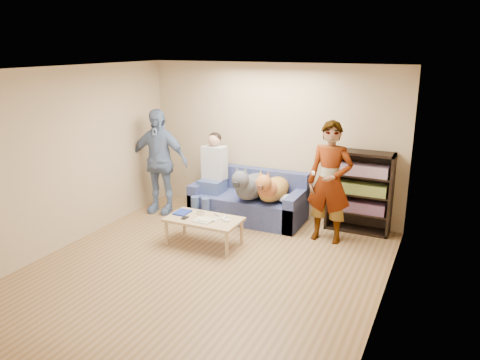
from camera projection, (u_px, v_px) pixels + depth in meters
The scene contains 27 objects.
ground at pixel (201, 272), 6.14m from camera, with size 5.00×5.00×0.00m, color brown.
ceiling at pixel (196, 70), 5.41m from camera, with size 5.00×5.00×0.00m, color white.
wall_back at pixel (272, 141), 7.95m from camera, with size 4.50×4.50×0.00m, color tan.
wall_front at pixel (37, 258), 3.60m from camera, with size 4.50×4.50×0.00m, color tan.
wall_left at pixel (62, 159), 6.69m from camera, with size 5.00×5.00×0.00m, color tan.
wall_right at pixel (387, 203), 4.86m from camera, with size 5.00×5.00×0.00m, color tan.
blanket at pixel (288, 199), 7.53m from camera, with size 0.36×0.31×0.13m, color #A2A2A7.
person_standing_right at pixel (330, 182), 6.92m from camera, with size 0.67×0.44×1.83m, color gray.
person_standing_left at pixel (158, 161), 8.14m from camera, with size 1.08×0.45×1.84m, color #6F85B2.
held_controller at pixel (313, 173), 6.77m from camera, with size 0.04×0.12×0.03m, color silver.
notebook_blue at pixel (182, 212), 7.08m from camera, with size 0.20×0.26×0.03m, color #1B2E97.
papers at pixel (203, 221), 6.77m from camera, with size 0.26×0.20×0.01m, color beige.
magazine at pixel (206, 220), 6.77m from camera, with size 0.22×0.17×0.01m, color beige.
camera_silver at pixel (201, 213), 7.02m from camera, with size 0.11×0.06×0.05m, color silver.
controller_a at pixel (224, 218), 6.85m from camera, with size 0.04×0.13×0.03m, color silver.
controller_b at pixel (226, 221), 6.75m from camera, with size 0.09×0.06×0.03m, color white.
headphone_cup_a at pixel (215, 220), 6.78m from camera, with size 0.07×0.07×0.02m, color white.
headphone_cup_b at pixel (218, 218), 6.85m from camera, with size 0.07×0.07×0.02m, color silver.
pen_orange at pixel (197, 221), 6.75m from camera, with size 0.01×0.01×0.14m, color orange.
pen_black at pixel (217, 215), 6.99m from camera, with size 0.01×0.01×0.14m, color black.
wallet at pixel (185, 218), 6.87m from camera, with size 0.07×0.12×0.01m, color black.
sofa at pixel (249, 202), 7.99m from camera, with size 1.90×0.85×0.82m.
person_seated at pixel (212, 172), 8.00m from camera, with size 0.40×0.73×1.47m.
dog_gray at pixel (251, 186), 7.65m from camera, with size 0.45×1.27×0.65m.
dog_tan at pixel (272, 188), 7.55m from camera, with size 0.42×1.17×0.60m.
coffee_table at pixel (204, 221), 6.89m from camera, with size 1.10×0.60×0.42m.
bookshelf at pixel (360, 190), 7.35m from camera, with size 1.00×0.34×1.30m.
Camera 1 is at (2.81, -4.82, 2.89)m, focal length 35.00 mm.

